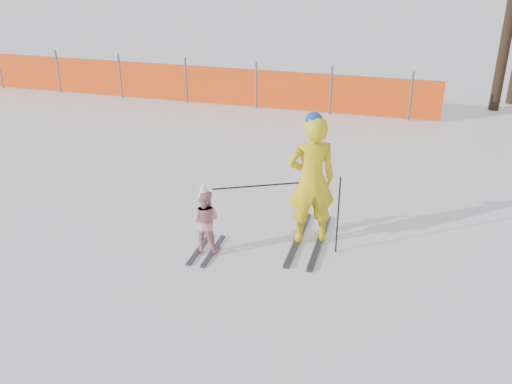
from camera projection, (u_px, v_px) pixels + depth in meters
ground at (247, 270)px, 8.14m from camera, size 120.00×120.00×0.00m
adult at (311, 180)px, 8.43m from camera, size 0.86×1.72×2.09m
child at (205, 220)px, 8.39m from camera, size 0.47×0.95×1.16m
ski_poles at (296, 200)px, 8.32m from camera, size 1.79×0.61×1.23m
safety_fence at (165, 81)px, 15.84m from camera, size 14.82×0.06×1.25m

